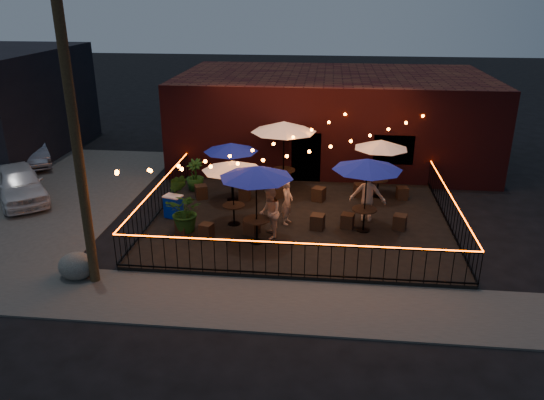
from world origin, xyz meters
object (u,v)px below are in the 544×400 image
at_px(utility_pole, 76,142).
at_px(cooler, 173,206).
at_px(cafe_table_0, 233,167).
at_px(cafe_table_5, 381,145).
at_px(cafe_table_2, 256,173).
at_px(cafe_table_4, 368,165).
at_px(cafe_table_1, 231,148).
at_px(cafe_table_3, 284,128).
at_px(boulder, 77,266).

distance_m(utility_pole, cooler, 5.61).
xyz_separation_m(cafe_table_0, cafe_table_5, (5.02, 3.16, 0.00)).
distance_m(cafe_table_2, cafe_table_4, 3.59).
xyz_separation_m(cafe_table_1, cafe_table_4, (4.78, -2.28, 0.23)).
height_order(cafe_table_0, cafe_table_4, cafe_table_4).
xyz_separation_m(utility_pole, cafe_table_2, (4.16, 2.65, -1.56)).
xyz_separation_m(cafe_table_3, boulder, (-5.14, -7.26, -2.32)).
relative_size(utility_pole, cafe_table_1, 3.43).
bearing_deg(boulder, cafe_table_1, 61.24).
relative_size(cafe_table_5, cooler, 3.20).
bearing_deg(cafe_table_3, cafe_table_5, -4.60).
xyz_separation_m(cafe_table_5, cooler, (-7.22, -2.79, -1.64)).
bearing_deg(cafe_table_0, cafe_table_3, 68.39).
bearing_deg(cooler, cafe_table_5, 38.09).
distance_m(cafe_table_5, boulder, 11.37).
relative_size(utility_pole, cafe_table_2, 3.19).
relative_size(cafe_table_1, cafe_table_3, 0.80).
height_order(utility_pole, cafe_table_2, utility_pole).
bearing_deg(cooler, cafe_table_1, 63.97).
bearing_deg(boulder, cafe_table_3, 54.71).
bearing_deg(cafe_table_3, utility_pole, -121.74).
xyz_separation_m(cooler, boulder, (-1.58, -4.17, -0.18)).
bearing_deg(boulder, utility_pole, -13.96).
bearing_deg(cafe_table_2, boulder, -151.96).
bearing_deg(cafe_table_4, boulder, -155.14).
height_order(cafe_table_3, cafe_table_4, cafe_table_3).
bearing_deg(cafe_table_5, cafe_table_2, -132.46).
relative_size(cafe_table_2, cafe_table_3, 0.86).
bearing_deg(utility_pole, cooler, 76.72).
bearing_deg(cafe_table_3, cooler, -139.06).
bearing_deg(cafe_table_1, cafe_table_2, -68.14).
bearing_deg(cafe_table_5, boulder, -141.62).
bearing_deg(cafe_table_2, cooler, 152.20).
distance_m(cafe_table_5, cooler, 7.91).
bearing_deg(boulder, cooler, 69.27).
distance_m(cafe_table_3, boulder, 9.19).
distance_m(cafe_table_0, boulder, 5.66).
distance_m(cafe_table_0, cafe_table_4, 4.33).
bearing_deg(cafe_table_2, cafe_table_5, 47.54).
height_order(cafe_table_5, cooler, cafe_table_5).
relative_size(cafe_table_2, boulder, 2.62).
height_order(cafe_table_1, cafe_table_3, cafe_table_3).
bearing_deg(cafe_table_1, utility_pole, -114.01).
xyz_separation_m(cafe_table_4, boulder, (-8.09, -3.75, -2.03)).
height_order(cafe_table_2, cafe_table_4, cafe_table_2).
height_order(cafe_table_0, cooler, cafe_table_0).
xyz_separation_m(utility_pole, cafe_table_1, (2.75, 6.17, -1.82)).
height_order(utility_pole, cafe_table_0, utility_pole).
bearing_deg(utility_pole, cafe_table_4, 27.31).
height_order(cafe_table_4, cooler, cafe_table_4).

